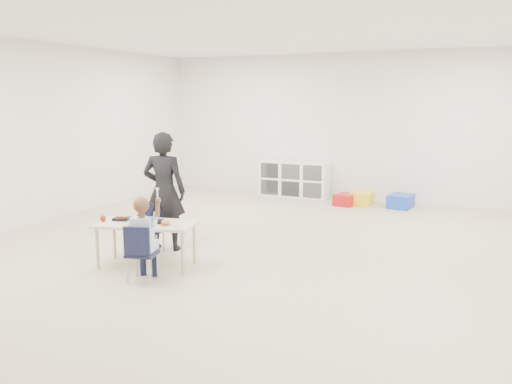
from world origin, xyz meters
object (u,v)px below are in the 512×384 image
at_px(child, 142,236).
at_px(cubby_shelf, 294,179).
at_px(table, 147,244).
at_px(chair_near, 142,253).
at_px(adult, 164,191).

xyz_separation_m(child, cubby_shelf, (-0.36, 5.49, -0.14)).
distance_m(table, child, 0.57).
distance_m(table, chair_near, 0.53).
relative_size(chair_near, child, 0.63).
xyz_separation_m(chair_near, adult, (-0.49, 1.15, 0.45)).
bearing_deg(adult, chair_near, 100.08).
height_order(chair_near, adult, adult).
height_order(chair_near, cubby_shelf, cubby_shelf).
distance_m(cubby_shelf, adult, 4.36).
height_order(table, chair_near, chair_near).
bearing_deg(chair_near, cubby_shelf, 79.48).
xyz_separation_m(cubby_shelf, adult, (-0.13, -4.34, 0.41)).
bearing_deg(child, chair_near, 165.73).
relative_size(table, chair_near, 1.99).
bearing_deg(table, chair_near, -73.37).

